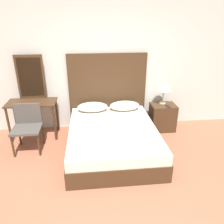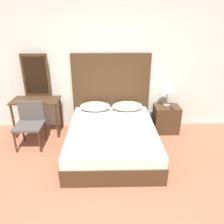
# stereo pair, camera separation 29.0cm
# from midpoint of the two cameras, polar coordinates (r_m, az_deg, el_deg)

# --- Properties ---
(ground_plane) EXTENTS (16.00, 16.00, 0.00)m
(ground_plane) POSITION_cam_midpoint_polar(r_m,az_deg,el_deg) (3.01, -1.87, -24.81)
(ground_plane) COLOR #9E5B42
(wall_back) EXTENTS (10.00, 0.06, 2.70)m
(wall_back) POSITION_cam_midpoint_polar(r_m,az_deg,el_deg) (4.56, -4.51, 12.10)
(wall_back) COLOR silver
(wall_back) RESTS_ON ground_plane
(bed) EXTENTS (1.54, 1.94, 0.47)m
(bed) POSITION_cam_midpoint_polar(r_m,az_deg,el_deg) (3.96, -1.96, -7.07)
(bed) COLOR #422B19
(bed) RESTS_ON ground_plane
(headboard) EXTENTS (1.62, 0.05, 1.60)m
(headboard) POSITION_cam_midpoint_polar(r_m,az_deg,el_deg) (4.64, -2.97, 5.27)
(headboard) COLOR #422B19
(headboard) RESTS_ON ground_plane
(pillow_left) EXTENTS (0.62, 0.33, 0.19)m
(pillow_left) POSITION_cam_midpoint_polar(r_m,az_deg,el_deg) (4.48, -6.97, 1.28)
(pillow_left) COLOR silver
(pillow_left) RESTS_ON bed
(pillow_right) EXTENTS (0.62, 0.33, 0.19)m
(pillow_right) POSITION_cam_midpoint_polar(r_m,az_deg,el_deg) (4.52, 1.47, 1.63)
(pillow_right) COLOR silver
(pillow_right) RESTS_ON bed
(phone_on_bed) EXTENTS (0.10, 0.16, 0.01)m
(phone_on_bed) POSITION_cam_midpoint_polar(r_m,az_deg,el_deg) (3.96, 1.00, -3.06)
(phone_on_bed) COLOR #B7B7BC
(phone_on_bed) RESTS_ON bed
(nightstand) EXTENTS (0.51, 0.39, 0.57)m
(nightstand) POSITION_cam_midpoint_polar(r_m,az_deg,el_deg) (4.75, 11.35, -1.36)
(nightstand) COLOR #422B19
(nightstand) RESTS_ON ground_plane
(table_lamp) EXTENTS (0.31, 0.31, 0.48)m
(table_lamp) POSITION_cam_midpoint_polar(r_m,az_deg,el_deg) (4.59, 11.68, 6.61)
(table_lamp) COLOR tan
(table_lamp) RESTS_ON nightstand
(phone_on_nightstand) EXTENTS (0.07, 0.15, 0.01)m
(phone_on_nightstand) POSITION_cam_midpoint_polar(r_m,az_deg,el_deg) (4.57, 12.71, 1.46)
(phone_on_nightstand) COLOR black
(phone_on_nightstand) RESTS_ON nightstand
(vanity_desk) EXTENTS (0.93, 0.48, 0.75)m
(vanity_desk) POSITION_cam_midpoint_polar(r_m,az_deg,el_deg) (4.59, -21.80, 0.87)
(vanity_desk) COLOR #422B19
(vanity_desk) RESTS_ON ground_plane
(vanity_mirror) EXTENTS (0.53, 0.03, 0.86)m
(vanity_mirror) POSITION_cam_midpoint_polar(r_m,az_deg,el_deg) (4.62, -22.21, 8.40)
(vanity_mirror) COLOR #422B19
(vanity_mirror) RESTS_ON vanity_desk
(chair) EXTENTS (0.49, 0.46, 0.83)m
(chair) POSITION_cam_midpoint_polar(r_m,az_deg,el_deg) (4.25, -23.06, -2.96)
(chair) COLOR #4C4742
(chair) RESTS_ON ground_plane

